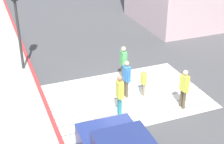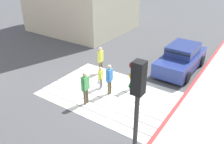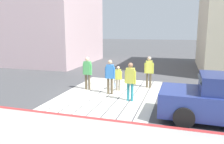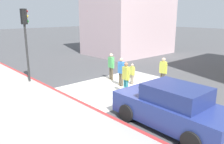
{
  "view_description": "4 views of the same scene",
  "coord_description": "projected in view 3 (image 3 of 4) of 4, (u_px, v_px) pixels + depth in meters",
  "views": [
    {
      "loc": [
        -4.94,
        -11.0,
        7.26
      ],
      "look_at": [
        -0.63,
        -0.0,
        1.26
      ],
      "focal_mm": 54.17,
      "sensor_mm": 36.0,
      "label": 1
    },
    {
      "loc": [
        -5.71,
        8.22,
        6.37
      ],
      "look_at": [
        0.03,
        -0.26,
        1.12
      ],
      "focal_mm": 37.42,
      "sensor_mm": 36.0,
      "label": 2
    },
    {
      "loc": [
        -9.73,
        -3.02,
        2.99
      ],
      "look_at": [
        0.66,
        0.11,
        0.93
      ],
      "focal_mm": 35.95,
      "sensor_mm": 36.0,
      "label": 3
    },
    {
      "loc": [
        -8.57,
        -8.77,
        3.91
      ],
      "look_at": [
        -0.55,
        0.15,
        0.89
      ],
      "focal_mm": 36.46,
      "sensor_mm": 36.0,
      "label": 4
    }
  ],
  "objects": [
    {
      "name": "pedestrian_child_with_racket",
      "position": [
        118.0,
        77.0,
        11.02
      ],
      "size": [
        0.28,
        0.39,
        1.23
      ],
      "color": "gray",
      "rests_on": "ground"
    },
    {
      "name": "pedestrian_adult_lead",
      "position": [
        149.0,
        70.0,
        11.55
      ],
      "size": [
        0.25,
        0.48,
        1.64
      ],
      "color": "brown",
      "rests_on": "ground"
    },
    {
      "name": "crosswalk_stripes",
      "position": [
        110.0,
        94.0,
        10.56
      ],
      "size": [
        6.4,
        4.35,
        0.01
      ],
      "color": "silver",
      "rests_on": "ground"
    },
    {
      "name": "pedestrian_adult_side",
      "position": [
        130.0,
        79.0,
        9.35
      ],
      "size": [
        0.23,
        0.48,
        1.65
      ],
      "color": "teal",
      "rests_on": "ground"
    },
    {
      "name": "ground_plane",
      "position": [
        110.0,
        94.0,
        10.56
      ],
      "size": [
        120.0,
        120.0,
        0.0
      ],
      "primitive_type": "plane",
      "color": "#4C4C4F"
    },
    {
      "name": "pedestrian_adult_trailing",
      "position": [
        110.0,
        75.0,
        10.39
      ],
      "size": [
        0.24,
        0.47,
        1.62
      ],
      "color": "brown",
      "rests_on": "ground"
    },
    {
      "name": "curb_painted",
      "position": [
        81.0,
        118.0,
        7.5
      ],
      "size": [
        0.16,
        40.0,
        0.13
      ],
      "primitive_type": "cube",
      "color": "#BC3333",
      "rests_on": "ground"
    },
    {
      "name": "pedestrian_teen_behind",
      "position": [
        87.0,
        71.0,
        11.16
      ],
      "size": [
        0.22,
        0.49,
        1.66
      ],
      "color": "brown",
      "rests_on": "ground"
    }
  ]
}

